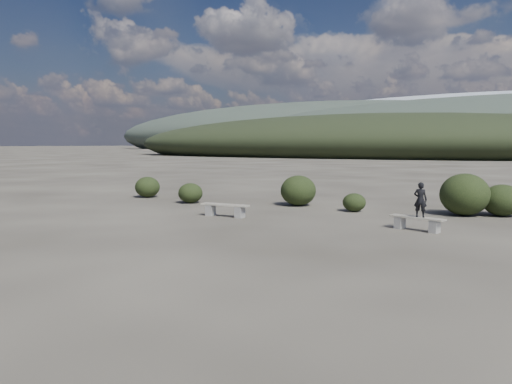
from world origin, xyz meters
The scene contains 11 objects.
ground centered at (0.00, 0.00, 0.00)m, with size 1200.00×1200.00×0.00m, color #2D2923.
bench_left centered at (-2.39, 4.96, 0.27)m, with size 1.82×0.46×0.45m.
bench_right centered at (4.12, 5.36, 0.25)m, with size 1.68×0.75×0.41m.
seated_person centered at (4.21, 5.34, 0.93)m, with size 0.38×0.25×1.04m, color black.
shrub_a centered at (-5.96, 7.71, 0.44)m, with size 1.06×1.06×0.87m, color black.
shrub_b centered at (-1.46, 9.15, 0.63)m, with size 1.48×1.48×1.26m, color black.
shrub_c centered at (1.16, 8.51, 0.35)m, with size 0.88×0.88×0.70m, color black.
shrub_d centered at (4.94, 9.47, 0.76)m, with size 1.73×1.73×1.52m, color black.
shrub_e centered at (6.13, 9.94, 0.57)m, with size 1.36×1.36×1.13m, color black.
shrub_f centered at (-9.16, 8.56, 0.50)m, with size 1.18×1.18×1.00m, color black.
mountain_ridges centered at (-7.48, 339.06, 10.84)m, with size 500.00×400.00×56.00m.
Camera 1 is at (7.13, -9.72, 2.56)m, focal length 35.00 mm.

